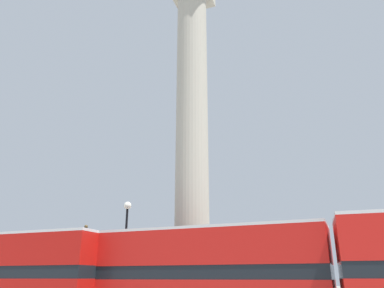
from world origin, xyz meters
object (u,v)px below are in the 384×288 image
bus_a (5,275)px  equestrian_statue (81,286)px  monument_column (192,152)px  street_lamp (125,245)px  bus_b (197,274)px

bus_a → equestrian_statue: bearing=106.1°
bus_a → monument_column: bearing=45.0°
equestrian_statue → street_lamp: bearing=-67.0°
monument_column → bus_a: bearing=-136.3°
bus_b → equestrian_statue: bearing=146.3°
bus_a → bus_b: (9.70, 0.90, 0.00)m
street_lamp → monument_column: bearing=22.9°
bus_a → equestrian_statue: 10.46m
bus_a → bus_b: 9.74m
monument_column → street_lamp: bearing=-157.1°
bus_b → street_lamp: (-6.12, 4.50, 1.71)m
bus_b → equestrian_statue: (-12.36, 9.19, -0.71)m
bus_b → equestrian_statue: size_ratio=1.82×
bus_a → street_lamp: size_ratio=1.58×
equestrian_statue → street_lamp: size_ratio=0.91×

